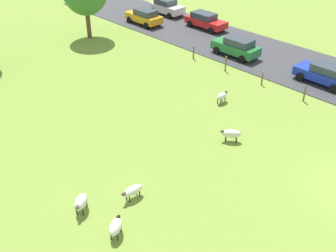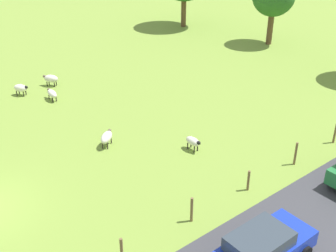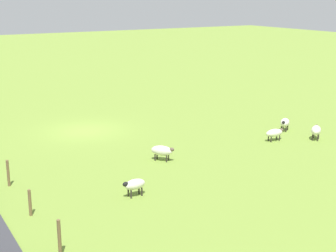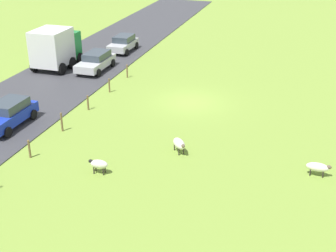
# 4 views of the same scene
# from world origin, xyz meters

# --- Properties ---
(sheep_0) EXTENTS (1.24, 0.51, 0.71)m
(sheep_0) POSITION_xyz_m (-8.67, 7.66, 0.48)
(sheep_0) COLOR silver
(sheep_0) RESTS_ON ground_plane
(sheep_1) EXTENTS (1.15, 1.07, 0.84)m
(sheep_1) POSITION_xyz_m (-10.97, 8.69, 0.56)
(sheep_1) COLOR silver
(sheep_1) RESTS_ON ground_plane
(sheep_2) EXTENTS (1.12, 1.21, 0.80)m
(sheep_2) POSITION_xyz_m (-1.28, 7.39, 0.54)
(sheep_2) COLOR silver
(sheep_2) RESTS_ON ground_plane
(sheep_3) EXTENTS (1.06, 0.49, 0.76)m
(sheep_3) POSITION_xyz_m (2.00, 10.78, 0.53)
(sheep_3) COLOR silver
(sheep_3) RESTS_ON ground_plane
(sheep_4) EXTENTS (1.09, 0.98, 0.80)m
(sheep_4) POSITION_xyz_m (-10.73, 6.35, 0.53)
(sheep_4) COLOR silver
(sheep_4) RESTS_ON ground_plane
(fence_post_3) EXTENTS (0.12, 0.12, 1.21)m
(fence_post_3) POSITION_xyz_m (6.30, 6.90, 0.60)
(fence_post_3) COLOR brown
(fence_post_3) RESTS_ON ground_plane
(fence_post_4) EXTENTS (0.12, 0.12, 1.06)m
(fence_post_4) POSITION_xyz_m (6.30, 10.41, 0.53)
(fence_post_4) COLOR brown
(fence_post_4) RESTS_ON ground_plane
(fence_post_5) EXTENTS (0.12, 0.12, 1.28)m
(fence_post_5) POSITION_xyz_m (6.30, 13.92, 0.64)
(fence_post_5) COLOR brown
(fence_post_5) RESTS_ON ground_plane
(fence_post_6) EXTENTS (0.12, 0.12, 1.19)m
(fence_post_6) POSITION_xyz_m (6.30, 17.43, 0.59)
(fence_post_6) COLOR brown
(fence_post_6) RESTS_ON ground_plane
(car_1) EXTENTS (1.99, 4.20, 1.55)m
(car_1) POSITION_xyz_m (9.79, 7.27, 0.87)
(car_1) COLOR #1933B2
(car_1) RESTS_ON road_strip
(car_2) EXTENTS (1.93, 4.23, 1.63)m
(car_2) POSITION_xyz_m (9.34, 15.20, 0.90)
(car_2) COLOR #237238
(car_2) RESTS_ON road_strip
(car_3) EXTENTS (2.04, 3.96, 1.66)m
(car_3) POSITION_xyz_m (13.37, 28.04, 0.92)
(car_3) COLOR silver
(car_3) RESTS_ON road_strip
(car_4) EXTENTS (1.95, 4.19, 1.58)m
(car_4) POSITION_xyz_m (9.32, 27.26, 0.88)
(car_4) COLOR orange
(car_4) RESTS_ON road_strip
(car_5) EXTENTS (1.93, 4.45, 1.54)m
(car_5) POSITION_xyz_m (12.92, 21.92, 0.86)
(car_5) COLOR red
(car_5) RESTS_ON road_strip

